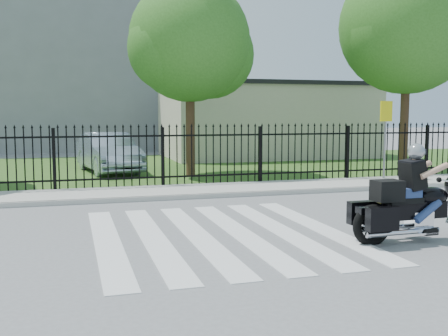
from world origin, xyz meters
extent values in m
plane|color=slate|center=(0.00, 0.00, 0.00)|extent=(120.00, 120.00, 0.00)
cube|color=#ADAAA3|center=(0.00, 5.00, 0.06)|extent=(40.00, 2.00, 0.12)
cube|color=#ADAAA3|center=(0.00, 4.00, 0.06)|extent=(40.00, 0.12, 0.12)
cube|color=#30511B|center=(0.00, 12.00, 0.01)|extent=(40.00, 12.00, 0.02)
cube|color=black|center=(0.00, 6.00, 0.35)|extent=(26.00, 0.04, 0.05)
cube|color=black|center=(0.00, 6.00, 1.55)|extent=(26.00, 0.04, 0.05)
cylinder|color=#382316|center=(1.50, 9.00, 2.08)|extent=(0.32, 0.32, 4.16)
sphere|color=#2D621C|center=(1.50, 9.00, 4.68)|extent=(4.20, 4.20, 4.20)
cylinder|color=#382316|center=(9.50, 8.00, 2.40)|extent=(0.32, 0.32, 4.80)
sphere|color=#2D621C|center=(9.50, 8.00, 5.40)|extent=(5.00, 5.00, 5.00)
cube|color=beige|center=(7.00, 16.00, 1.75)|extent=(10.00, 6.00, 3.50)
cube|color=black|center=(7.00, 16.00, 3.60)|extent=(10.20, 6.20, 0.20)
cube|color=gray|center=(-3.00, 26.00, 6.00)|extent=(15.00, 10.00, 12.00)
torus|color=black|center=(2.27, -1.40, 0.32)|extent=(0.72, 0.15, 0.71)
cube|color=black|center=(3.05, -1.40, 0.54)|extent=(1.28, 0.25, 0.29)
ellipsoid|color=black|center=(3.45, -1.39, 0.76)|extent=(0.61, 0.40, 0.32)
cube|color=black|center=(2.86, -1.40, 0.72)|extent=(0.64, 0.32, 0.10)
cube|color=silver|center=(3.20, -1.40, 0.37)|extent=(0.39, 0.30, 0.29)
cube|color=black|center=(2.54, -1.40, 0.90)|extent=(0.47, 0.38, 0.35)
cube|color=navy|center=(2.98, -1.40, 0.84)|extent=(0.34, 0.30, 0.18)
sphere|color=#999CA0|center=(3.09, -1.40, 1.55)|extent=(0.28, 0.28, 0.28)
imported|color=#8F9FB4|center=(-1.21, 10.67, 0.75)|extent=(2.29, 4.64, 1.46)
cylinder|color=slate|center=(7.04, 5.51, 1.30)|extent=(0.06, 0.06, 2.35)
cube|color=yellow|center=(7.04, 5.49, 2.26)|extent=(0.52, 0.20, 0.64)
camera|label=1|loc=(-2.56, -9.00, 2.20)|focal=42.00mm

